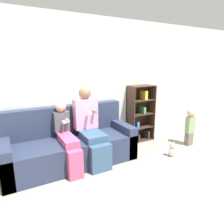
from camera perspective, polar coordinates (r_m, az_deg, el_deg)
ground_plane at (r=3.37m, az=-3.31°, el=-16.54°), size 14.00×14.00×0.00m
back_wall at (r=3.84m, az=-10.04°, el=7.26°), size 10.00×0.06×2.55m
couch at (r=3.57m, az=-11.77°, el=-9.23°), size 2.18×0.85×0.96m
adult_seated at (r=3.44m, az=-6.29°, el=-3.65°), size 0.41×0.77×1.30m
child_seated at (r=3.30m, az=-12.69°, el=-6.88°), size 0.26×0.79×1.08m
toddler_standing at (r=4.47m, az=21.44°, el=-3.32°), size 0.19×0.18×0.80m
bookshelf at (r=4.47m, az=7.99°, el=-0.29°), size 0.57×0.31×1.23m
teddy_bear at (r=3.94m, az=16.74°, el=-10.35°), size 0.14×0.11×0.27m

